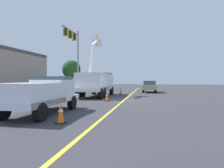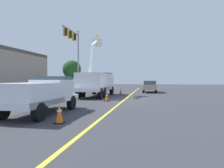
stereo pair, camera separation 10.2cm
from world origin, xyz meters
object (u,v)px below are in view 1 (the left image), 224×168
at_px(utility_bucket_truck, 97,82).
at_px(traffic_cone_mid_front, 107,96).
at_px(service_pickup_truck, 42,93).
at_px(traffic_cone_leading, 61,113).
at_px(traffic_cone_mid_rear, 121,91).
at_px(traffic_signal_mast, 74,47).
at_px(passing_minivan, 149,86).

relative_size(utility_bucket_truck, traffic_cone_mid_front, 10.07).
xyz_separation_m(utility_bucket_truck, service_pickup_truck, (-11.56, -0.45, -0.50)).
distance_m(traffic_cone_leading, traffic_cone_mid_front, 8.72).
height_order(traffic_cone_mid_rear, traffic_signal_mast, traffic_signal_mast).
distance_m(service_pickup_truck, traffic_cone_mid_rear, 14.98).
bearing_deg(traffic_cone_mid_rear, traffic_cone_mid_front, -178.04).
bearing_deg(traffic_signal_mast, traffic_cone_mid_front, -141.13).
bearing_deg(traffic_signal_mast, utility_bucket_truck, -129.21).
distance_m(passing_minivan, traffic_cone_leading, 21.79).
xyz_separation_m(traffic_cone_leading, traffic_signal_mast, (16.92, 6.77, 5.73)).
bearing_deg(traffic_signal_mast, traffic_cone_mid_rear, -91.44).
bearing_deg(traffic_cone_leading, traffic_cone_mid_front, 1.06).
relative_size(passing_minivan, traffic_cone_mid_front, 5.92).
relative_size(traffic_cone_leading, traffic_cone_mid_rear, 1.01).
bearing_deg(traffic_signal_mast, traffic_cone_leading, -158.19).
bearing_deg(traffic_cone_mid_front, traffic_cone_mid_rear, 1.96).
relative_size(traffic_cone_mid_rear, traffic_signal_mast, 0.10).
distance_m(traffic_cone_mid_rear, traffic_signal_mast, 8.54).
xyz_separation_m(service_pickup_truck, traffic_cone_mid_rear, (14.88, -1.62, -0.70)).
relative_size(traffic_cone_mid_front, traffic_signal_mast, 0.09).
height_order(traffic_cone_leading, traffic_cone_mid_rear, traffic_cone_leading).
xyz_separation_m(traffic_cone_mid_front, traffic_cone_mid_rear, (8.04, 0.28, 0.01)).
relative_size(service_pickup_truck, traffic_cone_leading, 6.65).
bearing_deg(traffic_cone_mid_front, passing_minivan, -13.71).
height_order(passing_minivan, traffic_signal_mast, traffic_signal_mast).
bearing_deg(utility_bucket_truck, traffic_cone_leading, -169.44).
distance_m(passing_minivan, traffic_cone_mid_front, 13.25).
bearing_deg(passing_minivan, service_pickup_truck, 165.68).
relative_size(passing_minivan, traffic_cone_mid_rear, 5.77).
relative_size(utility_bucket_truck, passing_minivan, 1.70).
bearing_deg(traffic_cone_mid_rear, passing_minivan, -35.29).
height_order(service_pickup_truck, traffic_cone_mid_front, service_pickup_truck).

